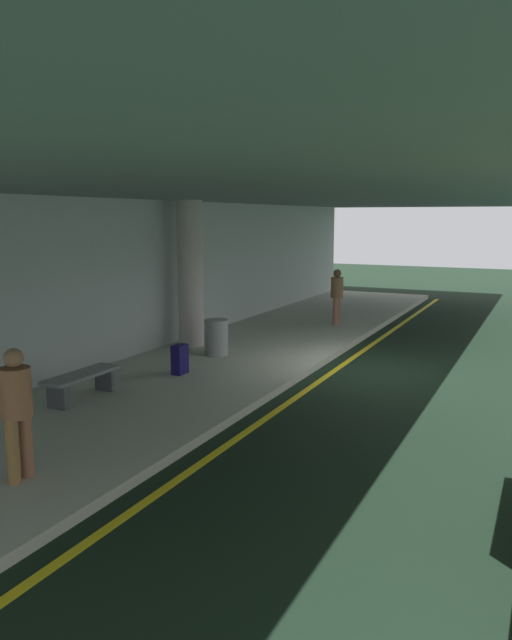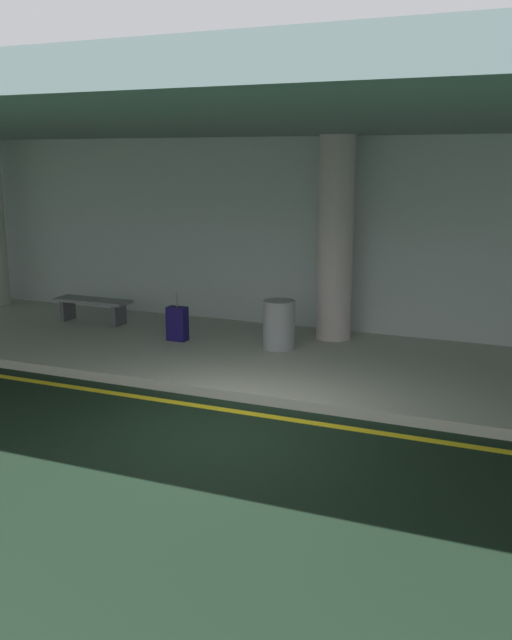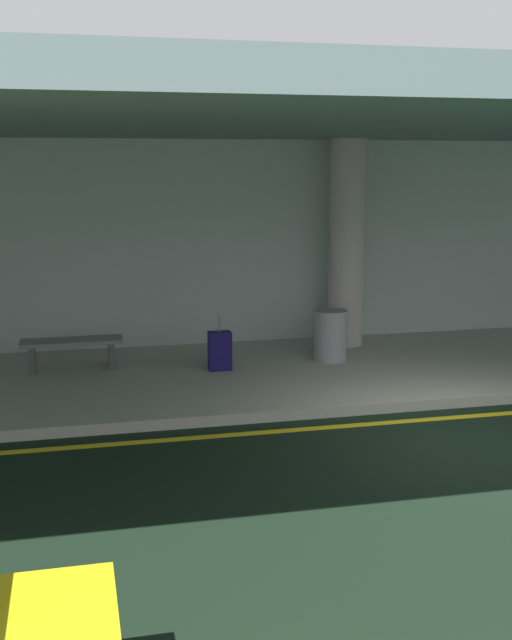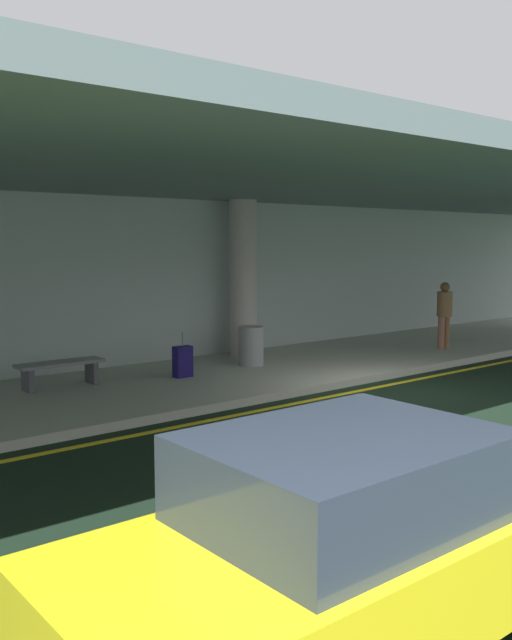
{
  "view_description": "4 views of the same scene",
  "coord_description": "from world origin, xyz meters",
  "px_view_note": "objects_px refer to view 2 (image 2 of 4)",
  "views": [
    {
      "loc": [
        -13.07,
        -3.58,
        3.4
      ],
      "look_at": [
        -2.15,
        1.7,
        1.35
      ],
      "focal_mm": 34.41,
      "sensor_mm": 36.0,
      "label": 1
    },
    {
      "loc": [
        3.78,
        -7.85,
        3.4
      ],
      "look_at": [
        -0.55,
        2.24,
        0.92
      ],
      "focal_mm": 40.35,
      "sensor_mm": 36.0,
      "label": 2
    },
    {
      "loc": [
        -4.77,
        -8.74,
        3.4
      ],
      "look_at": [
        -2.41,
        1.35,
        1.33
      ],
      "focal_mm": 44.4,
      "sensor_mm": 36.0,
      "label": 3
    },
    {
      "loc": [
        -9.97,
        -8.12,
        2.8
      ],
      "look_at": [
        -1.16,
        2.67,
        1.25
      ],
      "focal_mm": 38.7,
      "sensor_mm": 36.0,
      "label": 4
    }
  ],
  "objects_px": {
    "trash_bin_steel": "(279,325)",
    "bench_metal": "(92,305)",
    "support_column_center": "(335,239)",
    "suitcase_upright_primary": "(177,324)"
  },
  "relations": [
    {
      "from": "trash_bin_steel",
      "to": "bench_metal",
      "type": "bearing_deg",
      "value": 174.55
    },
    {
      "from": "support_column_center",
      "to": "bench_metal",
      "type": "bearing_deg",
      "value": -171.82
    },
    {
      "from": "bench_metal",
      "to": "trash_bin_steel",
      "type": "distance_m",
      "value": 4.21
    },
    {
      "from": "support_column_center",
      "to": "bench_metal",
      "type": "height_order",
      "value": "support_column_center"
    },
    {
      "from": "suitcase_upright_primary",
      "to": "trash_bin_steel",
      "type": "height_order",
      "value": "suitcase_upright_primary"
    },
    {
      "from": "suitcase_upright_primary",
      "to": "bench_metal",
      "type": "distance_m",
      "value": 2.37
    },
    {
      "from": "bench_metal",
      "to": "trash_bin_steel",
      "type": "xyz_separation_m",
      "value": [
        4.19,
        -0.4,
        0.07
      ]
    },
    {
      "from": "bench_metal",
      "to": "trash_bin_steel",
      "type": "height_order",
      "value": "trash_bin_steel"
    },
    {
      "from": "suitcase_upright_primary",
      "to": "trash_bin_steel",
      "type": "relative_size",
      "value": 1.06
    },
    {
      "from": "suitcase_upright_primary",
      "to": "bench_metal",
      "type": "bearing_deg",
      "value": -167.4
    }
  ]
}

